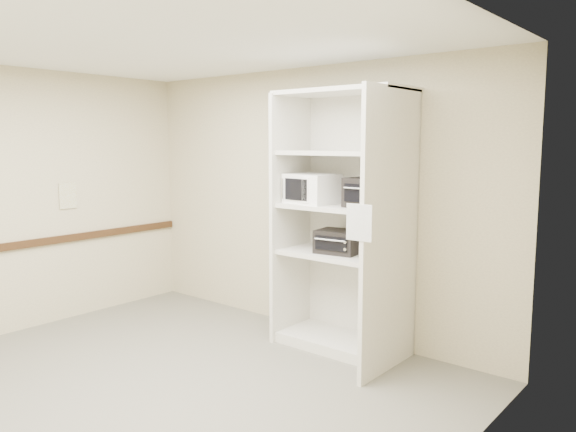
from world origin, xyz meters
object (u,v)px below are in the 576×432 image
Objects in this scene: shelving_unit at (346,231)px; toaster_oven_lower at (338,242)px; microwave at (312,189)px; toaster_oven_upper at (374,193)px.

toaster_oven_lower is at bearing -164.91° from shelving_unit.
shelving_unit is at bearing 13.41° from microwave.
toaster_oven_upper is at bearing 10.65° from microwave.
toaster_oven_lower is (-0.36, -0.02, -0.47)m from toaster_oven_upper.
toaster_oven_upper is (0.28, 0.00, 0.37)m from shelving_unit.
microwave is at bearing -171.82° from toaster_oven_upper.
toaster_oven_upper is (0.65, 0.05, -0.01)m from microwave.
shelving_unit is 5.19× the size of microwave.
microwave reaches higher than toaster_oven_upper.
shelving_unit is 0.13m from toaster_oven_lower.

